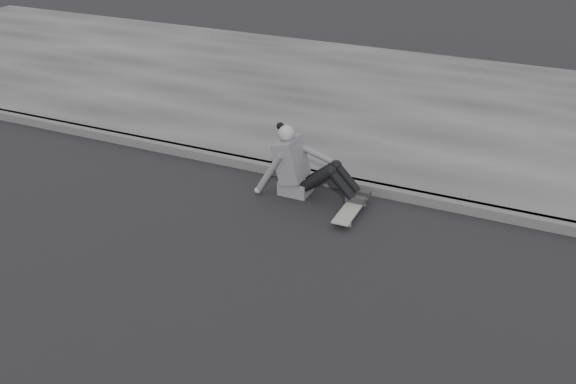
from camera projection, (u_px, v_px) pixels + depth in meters
ground at (282, 313)px, 5.81m from camera, size 80.00×80.00×0.00m
curb at (370, 188)px, 7.86m from camera, size 24.00×0.16×0.12m
sidewalk at (429, 109)px, 10.29m from camera, size 24.00×6.00×0.12m
skateboard at (351, 209)px, 7.36m from camera, size 0.20×0.78×0.09m
seated_woman at (301, 167)px, 7.70m from camera, size 1.38×0.46×0.88m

